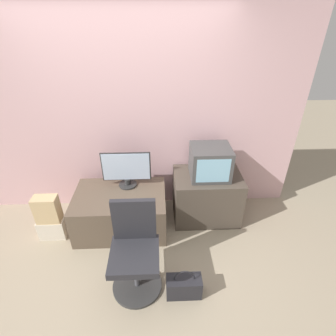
{
  "coord_description": "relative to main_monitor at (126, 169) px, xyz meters",
  "views": [
    {
      "loc": [
        0.4,
        -1.73,
        2.42
      ],
      "look_at": [
        0.51,
        0.98,
        0.75
      ],
      "focal_mm": 28.0,
      "sensor_mm": 36.0,
      "label": 1
    }
  ],
  "objects": [
    {
      "name": "cardboard_box_lower",
      "position": [
        -0.91,
        -0.34,
        -0.61
      ],
      "size": [
        0.31,
        0.17,
        0.26
      ],
      "color": "beige",
      "rests_on": "ground_plane"
    },
    {
      "name": "cardboard_box_upper",
      "position": [
        -0.91,
        -0.34,
        -0.31
      ],
      "size": [
        0.27,
        0.16,
        0.34
      ],
      "color": "#D1B27F",
      "rests_on": "cardboard_box_lower"
    },
    {
      "name": "mouse",
      "position": [
        0.19,
        -0.36,
        -0.22
      ],
      "size": [
        0.06,
        0.04,
        0.03
      ],
      "color": "black",
      "rests_on": "desk"
    },
    {
      "name": "office_chair",
      "position": [
        0.15,
        -1.02,
        -0.31
      ],
      "size": [
        0.5,
        0.5,
        0.95
      ],
      "color": "#333333",
      "rests_on": "ground_plane"
    },
    {
      "name": "side_stand",
      "position": [
        1.01,
        -0.03,
        -0.42
      ],
      "size": [
        0.84,
        0.58,
        0.64
      ],
      "color": "#4C4238",
      "rests_on": "ground_plane"
    },
    {
      "name": "desk",
      "position": [
        -0.09,
        -0.2,
        -0.49
      ],
      "size": [
        1.1,
        0.74,
        0.5
      ],
      "color": "brown",
      "rests_on": "ground_plane"
    },
    {
      "name": "keyboard",
      "position": [
        -0.01,
        -0.36,
        -0.23
      ],
      "size": [
        0.29,
        0.12,
        0.01
      ],
      "color": "#2D2D2D",
      "rests_on": "desk"
    },
    {
      "name": "wall_back",
      "position": [
        -0.01,
        0.32,
        0.56
      ],
      "size": [
        4.4,
        0.05,
        2.6
      ],
      "color": "beige",
      "rests_on": "ground_plane"
    },
    {
      "name": "handbag",
      "position": [
        0.61,
        -1.17,
        -0.62
      ],
      "size": [
        0.34,
        0.16,
        0.34
      ],
      "color": "#232328",
      "rests_on": "ground_plane"
    },
    {
      "name": "main_monitor",
      "position": [
        0.0,
        0.0,
        0.0
      ],
      "size": [
        0.59,
        0.22,
        0.46
      ],
      "color": "#2D2D2D",
      "rests_on": "desk"
    },
    {
      "name": "crt_tv",
      "position": [
        1.01,
        -0.03,
        0.09
      ],
      "size": [
        0.47,
        0.41,
        0.39
      ],
      "color": "#474747",
      "rests_on": "side_stand"
    },
    {
      "name": "ground_plane",
      "position": [
        -0.01,
        -1.0,
        -0.74
      ],
      "size": [
        12.0,
        12.0,
        0.0
      ],
      "primitive_type": "plane",
      "color": "tan"
    }
  ]
}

